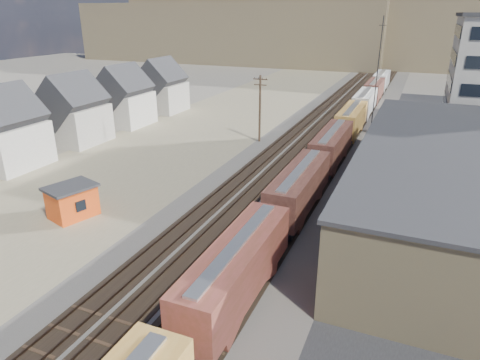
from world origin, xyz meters
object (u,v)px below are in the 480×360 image
at_px(freight_train, 342,131).
at_px(utility_pole_north, 260,107).
at_px(maintenance_shed, 72,201).
at_px(parked_car_white, 461,305).

xyz_separation_m(freight_train, utility_pole_north, (-12.30, -0.63, 2.50)).
height_order(maintenance_shed, parked_car_white, maintenance_shed).
distance_m(freight_train, parked_car_white, 36.10).
height_order(freight_train, parked_car_white, freight_train).
relative_size(freight_train, parked_car_white, 28.48).
distance_m(maintenance_shed, parked_car_white, 33.67).
xyz_separation_m(utility_pole_north, maintenance_shed, (-7.49, -31.20, -3.65)).
relative_size(freight_train, utility_pole_north, 11.97).
relative_size(utility_pole_north, parked_car_white, 2.38).
bearing_deg(parked_car_white, maintenance_shed, -175.43).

